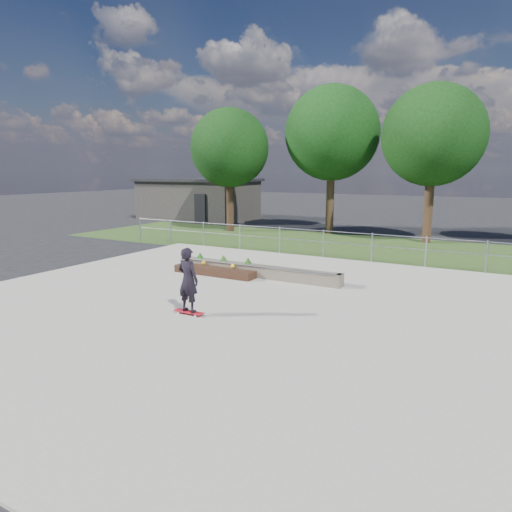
# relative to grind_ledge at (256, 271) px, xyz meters

# --- Properties ---
(ground) EXTENTS (120.00, 120.00, 0.00)m
(ground) POSITION_rel_grind_ledge_xyz_m (0.69, -3.06, -0.26)
(ground) COLOR black
(ground) RESTS_ON ground
(grass_verge) EXTENTS (30.00, 8.00, 0.02)m
(grass_verge) POSITION_rel_grind_ledge_xyz_m (0.69, 7.94, -0.25)
(grass_verge) COLOR #2B461C
(grass_verge) RESTS_ON ground
(concrete_slab) EXTENTS (15.00, 15.00, 0.06)m
(concrete_slab) POSITION_rel_grind_ledge_xyz_m (0.69, -3.06, -0.23)
(concrete_slab) COLOR #9F9B8D
(concrete_slab) RESTS_ON ground
(fence) EXTENTS (20.06, 0.06, 1.20)m
(fence) POSITION_rel_grind_ledge_xyz_m (0.69, 4.44, 0.51)
(fence) COLOR #95999D
(fence) RESTS_ON ground
(building) EXTENTS (8.40, 5.40, 3.00)m
(building) POSITION_rel_grind_ledge_xyz_m (-13.31, 14.93, 1.25)
(building) COLOR #2D2A28
(building) RESTS_ON ground
(tree_far_left) EXTENTS (4.55, 4.55, 7.15)m
(tree_far_left) POSITION_rel_grind_ledge_xyz_m (-7.31, 9.94, 4.59)
(tree_far_left) COLOR black
(tree_far_left) RESTS_ON ground
(tree_mid_left) EXTENTS (5.25, 5.25, 8.25)m
(tree_mid_left) POSITION_rel_grind_ledge_xyz_m (-1.81, 11.94, 5.34)
(tree_mid_left) COLOR #382416
(tree_mid_left) RESTS_ON ground
(tree_mid_right) EXTENTS (4.90, 4.90, 7.70)m
(tree_mid_right) POSITION_rel_grind_ledge_xyz_m (3.69, 10.94, 4.97)
(tree_mid_right) COLOR #341F14
(tree_mid_right) RESTS_ON ground
(grind_ledge) EXTENTS (6.00, 0.44, 0.43)m
(grind_ledge) POSITION_rel_grind_ledge_xyz_m (0.00, 0.00, 0.00)
(grind_ledge) COLOR brown
(grind_ledge) RESTS_ON concrete_slab
(planter_bed) EXTENTS (3.00, 1.20, 0.61)m
(planter_bed) POSITION_rel_grind_ledge_xyz_m (-1.35, -0.11, -0.02)
(planter_bed) COLOR black
(planter_bed) RESTS_ON concrete_slab
(skateboarder) EXTENTS (0.80, 0.42, 1.68)m
(skateboarder) POSITION_rel_grind_ledge_xyz_m (0.57, -4.39, 0.67)
(skateboarder) COLOR white
(skateboarder) RESTS_ON concrete_slab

